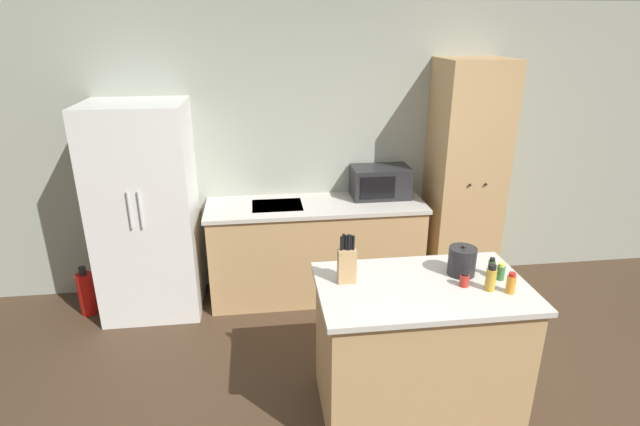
# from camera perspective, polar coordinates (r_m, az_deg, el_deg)

# --- Properties ---
(wall_back) EXTENTS (7.20, 0.06, 2.60)m
(wall_back) POSITION_cam_1_polar(r_m,az_deg,el_deg) (4.73, 5.23, 7.16)
(wall_back) COLOR #9EA393
(wall_back) RESTS_ON ground_plane
(refrigerator) EXTENTS (0.81, 0.70, 1.84)m
(refrigerator) POSITION_cam_1_polar(r_m,az_deg,el_deg) (4.48, -19.26, 0.14)
(refrigerator) COLOR white
(refrigerator) RESTS_ON ground_plane
(back_counter) EXTENTS (1.95, 0.63, 0.91)m
(back_counter) POSITION_cam_1_polar(r_m,az_deg,el_deg) (4.62, -0.48, -4.18)
(back_counter) COLOR tan
(back_counter) RESTS_ON ground_plane
(pantry_cabinet) EXTENTS (0.60, 0.57, 2.14)m
(pantry_cabinet) POSITION_cam_1_polar(r_m,az_deg,el_deg) (4.77, 16.17, 3.68)
(pantry_cabinet) COLOR tan
(pantry_cabinet) RESTS_ON ground_plane
(kitchen_island) EXTENTS (1.29, 0.79, 0.92)m
(kitchen_island) POSITION_cam_1_polar(r_m,az_deg,el_deg) (3.38, 11.12, -14.88)
(kitchen_island) COLOR tan
(kitchen_island) RESTS_ON ground_plane
(microwave) EXTENTS (0.52, 0.33, 0.28)m
(microwave) POSITION_cam_1_polar(r_m,az_deg,el_deg) (4.62, 6.89, 3.54)
(microwave) COLOR #232326
(microwave) RESTS_ON back_counter
(knife_block) EXTENTS (0.11, 0.07, 0.32)m
(knife_block) POSITION_cam_1_polar(r_m,az_deg,el_deg) (3.06, 3.09, -5.84)
(knife_block) COLOR tan
(knife_block) RESTS_ON kitchen_island
(spice_bottle_tall_dark) EXTENTS (0.06, 0.06, 0.09)m
(spice_bottle_tall_dark) POSITION_cam_1_polar(r_m,az_deg,el_deg) (3.17, 16.18, -7.34)
(spice_bottle_tall_dark) COLOR #B2281E
(spice_bottle_tall_dark) RESTS_ON kitchen_island
(spice_bottle_short_red) EXTENTS (0.05, 0.05, 0.11)m
(spice_bottle_short_red) POSITION_cam_1_polar(r_m,az_deg,el_deg) (3.31, 19.96, -6.34)
(spice_bottle_short_red) COLOR #337033
(spice_bottle_short_red) RESTS_ON kitchen_island
(spice_bottle_amber_oil) EXTENTS (0.05, 0.05, 0.13)m
(spice_bottle_amber_oil) POSITION_cam_1_polar(r_m,az_deg,el_deg) (3.17, 20.99, -7.53)
(spice_bottle_amber_oil) COLOR orange
(spice_bottle_amber_oil) RESTS_ON kitchen_island
(spice_bottle_green_herb) EXTENTS (0.04, 0.04, 0.12)m
(spice_bottle_green_herb) POSITION_cam_1_polar(r_m,az_deg,el_deg) (3.34, 19.00, -5.86)
(spice_bottle_green_herb) COLOR #337033
(spice_bottle_green_herb) RESTS_ON kitchen_island
(spice_bottle_pale_salt) EXTENTS (0.06, 0.06, 0.17)m
(spice_bottle_pale_salt) POSITION_cam_1_polar(r_m,az_deg,el_deg) (3.15, 18.95, -7.08)
(spice_bottle_pale_salt) COLOR gold
(spice_bottle_pale_salt) RESTS_ON kitchen_island
(kettle) EXTENTS (0.17, 0.17, 0.21)m
(kettle) POSITION_cam_1_polar(r_m,az_deg,el_deg) (3.28, 15.92, -5.30)
(kettle) COLOR #232326
(kettle) RESTS_ON kitchen_island
(fire_extinguisher) EXTENTS (0.14, 0.14, 0.45)m
(fire_extinguisher) POSITION_cam_1_polar(r_m,az_deg,el_deg) (4.88, -25.12, -8.28)
(fire_extinguisher) COLOR red
(fire_extinguisher) RESTS_ON ground_plane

